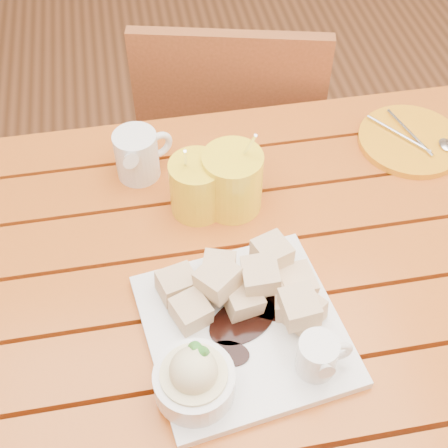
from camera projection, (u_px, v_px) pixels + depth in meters
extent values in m
cube|color=#A04214|center=(237.00, 422.00, 0.84)|extent=(1.20, 0.11, 0.03)
cube|color=#A04214|center=(222.00, 348.00, 0.91)|extent=(1.20, 0.11, 0.03)
cube|color=#A04214|center=(210.00, 285.00, 0.99)|extent=(1.20, 0.11, 0.03)
cube|color=#A04214|center=(199.00, 230.00, 1.06)|extent=(1.20, 0.11, 0.03)
cube|color=#A04214|center=(189.00, 183.00, 1.13)|extent=(1.20, 0.11, 0.03)
cube|color=#A04214|center=(181.00, 141.00, 1.20)|extent=(1.20, 0.11, 0.03)
cube|color=#A04214|center=(181.00, 156.00, 1.26)|extent=(1.12, 0.04, 0.08)
cylinder|color=#A04214|center=(406.00, 225.00, 1.56)|extent=(0.06, 0.06, 0.72)
cube|color=white|center=(244.00, 330.00, 0.91)|extent=(0.31, 0.31, 0.02)
cube|color=#BA7938|center=(191.00, 311.00, 0.89)|extent=(0.06, 0.06, 0.04)
cube|color=#BA7938|center=(261.00, 275.00, 0.90)|extent=(0.05, 0.05, 0.04)
cube|color=#BA7938|center=(302.00, 310.00, 0.90)|extent=(0.07, 0.07, 0.04)
cube|color=#BA7938|center=(295.00, 283.00, 0.93)|extent=(0.06, 0.06, 0.04)
cube|color=#BA7938|center=(218.00, 271.00, 0.94)|extent=(0.06, 0.06, 0.04)
cube|color=#BA7938|center=(177.00, 284.00, 0.93)|extent=(0.06, 0.06, 0.04)
cube|color=#BA7938|center=(243.00, 300.00, 0.91)|extent=(0.06, 0.06, 0.04)
cube|color=#BA7938|center=(218.00, 279.00, 0.89)|extent=(0.07, 0.07, 0.04)
cube|color=#BA7938|center=(264.00, 273.00, 0.94)|extent=(0.07, 0.07, 0.04)
cube|color=#BA7938|center=(293.00, 302.00, 0.90)|extent=(0.06, 0.06, 0.04)
cube|color=#BA7938|center=(300.00, 307.00, 0.86)|extent=(0.05, 0.05, 0.04)
cube|color=#BA7938|center=(272.00, 253.00, 0.92)|extent=(0.06, 0.06, 0.04)
cylinder|color=white|center=(194.00, 382.00, 0.82)|extent=(0.11, 0.11, 0.04)
cylinder|color=#F1E8B1|center=(194.00, 378.00, 0.81)|extent=(0.09, 0.09, 0.03)
sphere|color=#F1E8B1|center=(193.00, 371.00, 0.80)|extent=(0.06, 0.06, 0.06)
cone|color=#36882C|center=(203.00, 353.00, 0.78)|extent=(0.04, 0.04, 0.03)
cone|color=#36882C|center=(194.00, 349.00, 0.79)|extent=(0.03, 0.03, 0.03)
cylinder|color=white|center=(317.00, 356.00, 0.84)|extent=(0.06, 0.06, 0.06)
cylinder|color=black|center=(319.00, 346.00, 0.82)|extent=(0.04, 0.04, 0.01)
cone|color=white|center=(325.00, 367.00, 0.80)|extent=(0.02, 0.02, 0.03)
torus|color=white|center=(340.00, 351.00, 0.84)|extent=(0.04, 0.01, 0.04)
cylinder|color=yellow|center=(232.00, 181.00, 1.03)|extent=(0.10, 0.10, 0.11)
cylinder|color=black|center=(233.00, 161.00, 1.00)|extent=(0.08, 0.08, 0.01)
torus|color=yellow|center=(198.00, 188.00, 1.03)|extent=(0.07, 0.02, 0.07)
cylinder|color=silver|center=(241.00, 158.00, 1.01)|extent=(0.04, 0.06, 0.15)
cylinder|color=yellow|center=(197.00, 187.00, 1.03)|extent=(0.09, 0.09, 0.10)
cylinder|color=black|center=(196.00, 168.00, 1.00)|extent=(0.08, 0.08, 0.01)
torus|color=yellow|center=(225.00, 176.00, 1.05)|extent=(0.06, 0.03, 0.06)
cylinder|color=silver|center=(186.00, 168.00, 1.01)|extent=(0.01, 0.06, 0.13)
cylinder|color=white|center=(137.00, 155.00, 1.09)|extent=(0.08, 0.08, 0.09)
cylinder|color=white|center=(134.00, 138.00, 1.06)|extent=(0.06, 0.06, 0.01)
cone|color=white|center=(137.00, 157.00, 1.04)|extent=(0.04, 0.04, 0.03)
torus|color=white|center=(162.00, 151.00, 1.09)|extent=(0.05, 0.03, 0.05)
cylinder|color=black|center=(231.00, 184.00, 1.06)|extent=(0.10, 0.10, 0.07)
cube|color=#FB44A6|center=(224.00, 165.00, 1.02)|extent=(0.03, 0.02, 0.05)
cube|color=white|center=(238.00, 162.00, 1.03)|extent=(0.03, 0.02, 0.05)
cube|color=#FB44A6|center=(234.00, 168.00, 1.02)|extent=(0.03, 0.03, 0.05)
cylinder|color=orange|center=(410.00, 141.00, 1.17)|extent=(0.20, 0.20, 0.01)
cylinder|color=silver|center=(399.00, 134.00, 1.17)|extent=(0.09, 0.12, 0.01)
cylinder|color=silver|center=(410.00, 132.00, 1.17)|extent=(0.04, 0.14, 0.01)
ellipsoid|color=silver|center=(446.00, 145.00, 1.15)|extent=(0.03, 0.04, 0.01)
cube|color=brown|center=(233.00, 140.00, 1.67)|extent=(0.49, 0.49, 0.03)
cylinder|color=brown|center=(291.00, 157.00, 1.94)|extent=(0.04, 0.04, 0.41)
cylinder|color=brown|center=(179.00, 152.00, 1.95)|extent=(0.04, 0.04, 0.41)
cylinder|color=brown|center=(292.00, 245.00, 1.71)|extent=(0.04, 0.04, 0.41)
cylinder|color=brown|center=(165.00, 239.00, 1.73)|extent=(0.04, 0.04, 0.41)
cube|color=brown|center=(229.00, 119.00, 1.37)|extent=(0.40, 0.13, 0.43)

